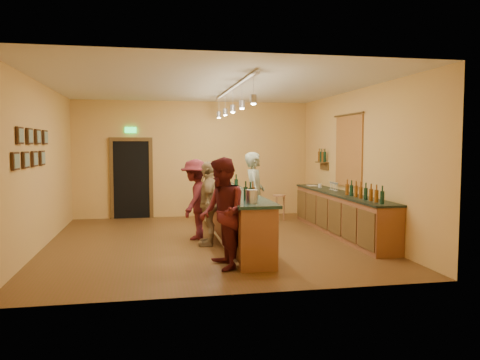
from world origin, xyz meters
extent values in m
plane|color=brown|center=(0.00, 0.00, 0.00)|extent=(7.00, 7.00, 0.00)
cube|color=silver|center=(0.00, 0.00, 3.20)|extent=(6.50, 7.00, 0.02)
cube|color=#E1B354|center=(0.00, 3.50, 1.60)|extent=(6.50, 0.02, 3.20)
cube|color=#E1B354|center=(0.00, -3.50, 1.60)|extent=(6.50, 0.02, 3.20)
cube|color=#E1B354|center=(-3.25, 0.00, 1.60)|extent=(0.02, 7.00, 3.20)
cube|color=#E1B354|center=(3.25, 0.00, 1.60)|extent=(0.02, 7.00, 3.20)
cube|color=black|center=(-1.70, 3.48, 1.05)|extent=(0.95, 0.06, 2.10)
cube|color=#523518|center=(-2.22, 3.46, 1.05)|extent=(0.10, 0.08, 2.10)
cube|color=#523518|center=(-1.18, 3.46, 1.05)|extent=(0.10, 0.08, 2.10)
cube|color=#523518|center=(-1.70, 3.46, 2.15)|extent=(1.15, 0.08, 0.10)
cube|color=#19E54C|center=(-1.70, 3.45, 2.40)|extent=(0.30, 0.04, 0.15)
cube|color=maroon|center=(3.23, 0.40, 1.85)|extent=(0.03, 1.40, 1.60)
cube|color=#523518|center=(3.16, 1.90, 1.55)|extent=(0.16, 0.55, 0.03)
cube|color=#523518|center=(3.23, 1.90, 1.45)|extent=(0.03, 0.55, 0.18)
cube|color=brown|center=(2.97, 0.20, 0.45)|extent=(0.55, 4.50, 0.90)
cube|color=black|center=(2.97, 0.20, 0.92)|extent=(0.60, 4.55, 0.04)
cylinder|color=silver|center=(2.97, 1.50, 0.99)|extent=(0.09, 0.09, 0.09)
cube|color=silver|center=(2.94, 2.00, 0.95)|extent=(0.22, 0.30, 0.01)
cube|color=brown|center=(0.50, 0.00, 0.50)|extent=(0.60, 5.00, 1.00)
cube|color=#18312D|center=(0.50, 0.00, 1.02)|extent=(0.70, 5.10, 0.05)
cylinder|color=silver|center=(0.14, 0.00, 0.15)|extent=(0.05, 5.00, 0.05)
cylinder|color=silver|center=(0.45, -2.10, 1.16)|extent=(0.20, 0.20, 0.22)
cylinder|color=silver|center=(0.45, 1.20, 1.16)|extent=(0.20, 0.20, 0.22)
cube|color=silver|center=(0.50, 0.00, 3.14)|extent=(0.06, 4.60, 0.05)
cylinder|color=silver|center=(0.50, -2.00, 2.95)|extent=(0.01, 0.01, 0.35)
cylinder|color=#A5A5AD|center=(0.50, -2.00, 2.75)|extent=(0.11, 0.11, 0.14)
cylinder|color=#FFEABF|center=(0.50, -2.00, 2.67)|extent=(0.08, 0.08, 0.02)
cylinder|color=silver|center=(0.50, -1.00, 2.95)|extent=(0.01, 0.01, 0.35)
cylinder|color=#A5A5AD|center=(0.50, -1.00, 2.75)|extent=(0.11, 0.11, 0.14)
cylinder|color=#FFEABF|center=(0.50, -1.00, 2.67)|extent=(0.08, 0.08, 0.02)
cylinder|color=silver|center=(0.50, 0.00, 2.95)|extent=(0.01, 0.01, 0.35)
cylinder|color=#A5A5AD|center=(0.50, 0.00, 2.75)|extent=(0.11, 0.11, 0.14)
cylinder|color=#FFEABF|center=(0.50, 0.00, 2.67)|extent=(0.08, 0.08, 0.02)
cylinder|color=silver|center=(0.50, 1.00, 2.95)|extent=(0.01, 0.01, 0.35)
cylinder|color=#A5A5AD|center=(0.50, 1.00, 2.75)|extent=(0.11, 0.11, 0.14)
cylinder|color=#FFEABF|center=(0.50, 1.00, 2.67)|extent=(0.08, 0.08, 0.02)
cylinder|color=silver|center=(0.50, 2.00, 2.95)|extent=(0.01, 0.01, 0.35)
cylinder|color=#A5A5AD|center=(0.50, 2.00, 2.75)|extent=(0.11, 0.11, 0.14)
cylinder|color=#FFEABF|center=(0.50, 2.00, 2.67)|extent=(0.08, 0.08, 0.02)
imported|color=gray|center=(1.05, 0.39, 0.92)|extent=(0.57, 0.75, 1.84)
imported|color=#59191E|center=(-0.05, -2.17, 0.90)|extent=(0.75, 0.93, 1.81)
imported|color=#997A51|center=(-0.05, -0.34, 0.84)|extent=(0.58, 1.04, 1.68)
imported|color=#59191E|center=(-0.25, 0.31, 0.85)|extent=(0.97, 1.25, 1.70)
cylinder|color=olive|center=(2.11, 2.20, 0.68)|extent=(0.34, 0.34, 0.04)
cylinder|color=olive|center=(2.24, 2.20, 0.33)|extent=(0.04, 0.04, 0.66)
cylinder|color=olive|center=(2.05, 2.31, 0.33)|extent=(0.04, 0.04, 0.66)
cylinder|color=olive|center=(2.05, 2.09, 0.33)|extent=(0.04, 0.04, 0.66)
camera|label=1|loc=(-1.14, -9.53, 2.00)|focal=35.00mm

